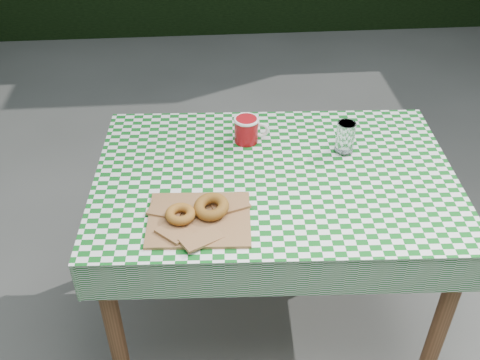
# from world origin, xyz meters

# --- Properties ---
(ground) EXTENTS (60.00, 60.00, 0.00)m
(ground) POSITION_xyz_m (0.00, 0.00, 0.00)
(ground) COLOR #51504B
(ground) RESTS_ON ground
(table) EXTENTS (1.28, 0.89, 0.75)m
(table) POSITION_xyz_m (0.07, -0.17, 0.38)
(table) COLOR brown
(table) RESTS_ON ground
(tablecloth) EXTENTS (1.30, 0.91, 0.01)m
(tablecloth) POSITION_xyz_m (0.07, -0.17, 0.75)
(tablecloth) COLOR #0E5D1A
(tablecloth) RESTS_ON table
(paper_bag) EXTENTS (0.34, 0.28, 0.02)m
(paper_bag) POSITION_xyz_m (-0.20, -0.40, 0.76)
(paper_bag) COLOR #9B7343
(paper_bag) RESTS_ON tablecloth
(bagel_front) EXTENTS (0.13, 0.13, 0.03)m
(bagel_front) POSITION_xyz_m (-0.25, -0.40, 0.79)
(bagel_front) COLOR #9A691F
(bagel_front) RESTS_ON paper_bag
(bagel_back) EXTENTS (0.16, 0.16, 0.04)m
(bagel_back) POSITION_xyz_m (-0.16, -0.37, 0.79)
(bagel_back) COLOR brown
(bagel_back) RESTS_ON paper_bag
(coffee_mug) EXTENTS (0.19, 0.19, 0.10)m
(coffee_mug) POSITION_xyz_m (-0.01, 0.05, 0.81)
(coffee_mug) COLOR #96090F
(coffee_mug) RESTS_ON tablecloth
(drinking_glass) EXTENTS (0.07, 0.07, 0.12)m
(drinking_glass) POSITION_xyz_m (0.34, -0.05, 0.82)
(drinking_glass) COLOR white
(drinking_glass) RESTS_ON tablecloth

